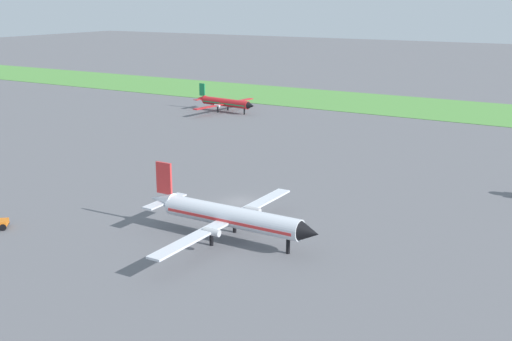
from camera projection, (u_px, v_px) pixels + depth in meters
The scene contains 4 objects.
ground_plane at pixel (240, 202), 74.44m from camera, with size 600.00×600.00×0.00m, color slate.
grass_taxiway_strip at pixel (425, 108), 138.67m from camera, with size 360.00×28.00×0.08m, color #549342.
airplane_foreground_turboprop at pixel (228, 216), 62.12m from camera, with size 19.67×23.01×6.90m.
airplane_taxiing_turboprop at pixel (225, 102), 133.31m from camera, with size 15.73×18.32×5.50m.
Camera 1 is at (37.45, -60.16, 23.17)m, focal length 44.38 mm.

